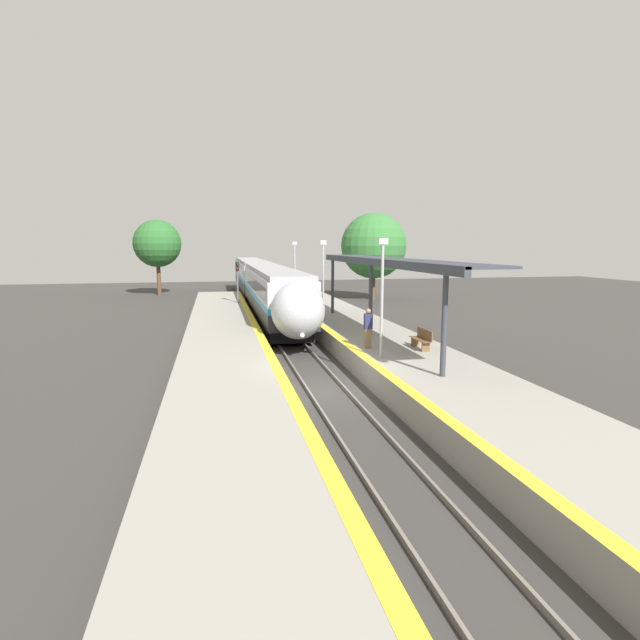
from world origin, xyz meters
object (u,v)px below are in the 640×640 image
at_px(lamppost_far, 295,266).
at_px(railway_signal, 238,283).
at_px(lamppost_mid, 323,274).
at_px(lamppost_near, 382,289).
at_px(train, 261,282).
at_px(platform_bench, 422,338).
at_px(person_waiting, 368,327).

bearing_deg(lamppost_far, railway_signal, -164.64).
distance_m(lamppost_mid, lamppost_far, 11.21).
height_order(lamppost_near, lamppost_far, same).
bearing_deg(train, platform_bench, -78.79).
distance_m(train, railway_signal, 5.17).
bearing_deg(train, lamppost_near, -84.40).
xyz_separation_m(platform_bench, lamppost_far, (-2.33, 21.18, 2.33)).
bearing_deg(platform_bench, lamppost_mid, 103.15).
bearing_deg(lamppost_mid, lamppost_near, -90.00).
distance_m(train, lamppost_far, 4.42).
distance_m(platform_bench, lamppost_far, 21.44).
relative_size(platform_bench, lamppost_far, 0.33).
distance_m(railway_signal, lamppost_far, 5.15).
relative_size(person_waiting, railway_signal, 0.42).
relative_size(platform_bench, person_waiting, 0.88).
height_order(lamppost_mid, lamppost_far, same).
height_order(railway_signal, lamppost_far, lamppost_far).
bearing_deg(lamppost_near, lamppost_far, 90.00).
height_order(person_waiting, railway_signal, railway_signal).
height_order(platform_bench, lamppost_near, lamppost_near).
bearing_deg(train, lamppost_mid, -80.14).
xyz_separation_m(train, person_waiting, (2.57, -23.77, -0.33)).
bearing_deg(person_waiting, train, 96.16).
relative_size(train, lamppost_near, 8.97).
relative_size(train, railway_signal, 10.31).
height_order(train, person_waiting, train).
xyz_separation_m(lamppost_near, lamppost_mid, (0.00, 11.21, 0.00)).
bearing_deg(lamppost_mid, person_waiting, -89.72).
bearing_deg(railway_signal, person_waiting, -75.73).
distance_m(railway_signal, lamppost_near, 21.67).
height_order(railway_signal, lamppost_near, lamppost_near).
relative_size(lamppost_near, lamppost_far, 1.00).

